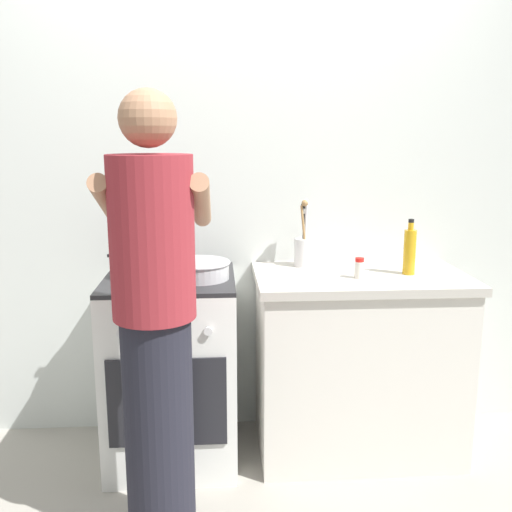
% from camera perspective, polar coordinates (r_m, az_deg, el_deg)
% --- Properties ---
extents(ground, '(6.00, 6.00, 0.00)m').
position_cam_1_polar(ground, '(2.91, -0.88, -20.18)').
color(ground, gray).
extents(back_wall, '(3.20, 0.10, 2.50)m').
position_cam_1_polar(back_wall, '(3.00, 2.39, 6.22)').
color(back_wall, silver).
rests_on(back_wall, ground).
extents(countertop, '(1.00, 0.60, 0.90)m').
position_cam_1_polar(countertop, '(2.91, 9.99, -10.35)').
color(countertop, silver).
rests_on(countertop, ground).
extents(stove_range, '(0.60, 0.62, 0.90)m').
position_cam_1_polar(stove_range, '(2.84, -8.27, -10.93)').
color(stove_range, white).
rests_on(stove_range, ground).
extents(pot, '(0.28, 0.21, 0.11)m').
position_cam_1_polar(pot, '(2.71, -11.52, -0.92)').
color(pot, '#38383D').
rests_on(pot, stove_range).
extents(mixing_bowl, '(0.28, 0.28, 0.08)m').
position_cam_1_polar(mixing_bowl, '(2.64, -5.62, -1.29)').
color(mixing_bowl, '#B7B7BC').
rests_on(mixing_bowl, stove_range).
extents(utensil_crock, '(0.10, 0.10, 0.34)m').
position_cam_1_polar(utensil_crock, '(2.88, 4.77, 0.88)').
color(utensil_crock, silver).
rests_on(utensil_crock, countertop).
extents(spice_bottle, '(0.04, 0.04, 0.10)m').
position_cam_1_polar(spice_bottle, '(2.68, 10.18, -1.20)').
color(spice_bottle, silver).
rests_on(spice_bottle, countertop).
extents(oil_bottle, '(0.06, 0.06, 0.26)m').
position_cam_1_polar(oil_bottle, '(2.80, 14.94, 0.49)').
color(oil_bottle, gold).
rests_on(oil_bottle, countertop).
extents(person, '(0.41, 0.50, 1.70)m').
position_cam_1_polar(person, '(2.14, -9.90, -6.91)').
color(person, black).
rests_on(person, ground).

